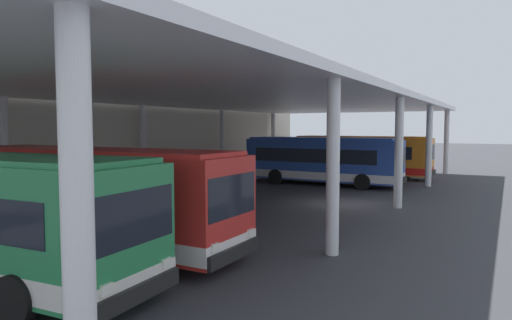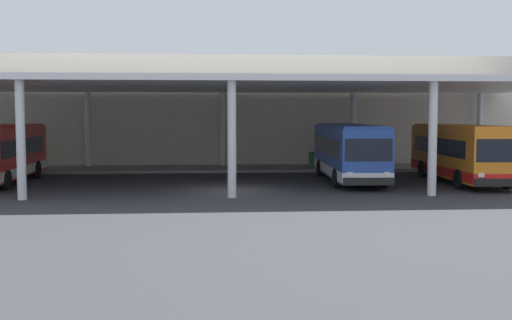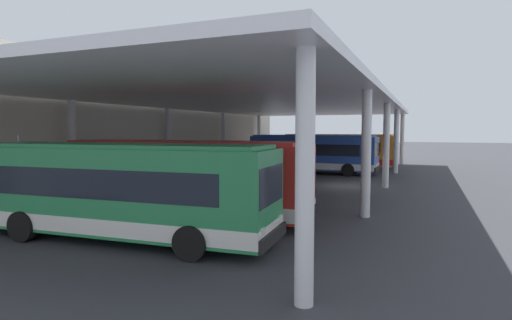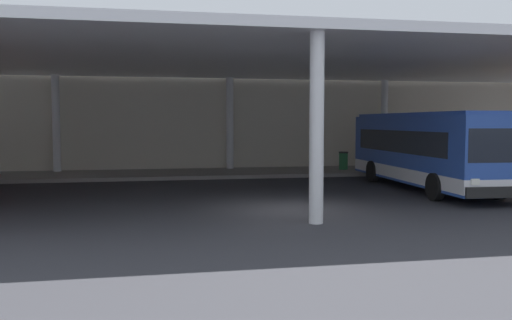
% 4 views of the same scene
% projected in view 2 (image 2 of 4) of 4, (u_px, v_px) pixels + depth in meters
% --- Properties ---
extents(ground_plane, '(200.00, 200.00, 0.00)m').
position_uv_depth(ground_plane, '(230.00, 191.00, 31.37)').
color(ground_plane, '#333338').
extents(platform_kerb, '(42.00, 4.50, 0.18)m').
position_uv_depth(platform_kerb, '(223.00, 169.00, 43.05)').
color(platform_kerb, gray).
rests_on(platform_kerb, ground).
extents(station_building_facade, '(48.00, 1.60, 7.95)m').
position_uv_depth(station_building_facade, '(222.00, 111.00, 46.00)').
color(station_building_facade, beige).
rests_on(station_building_facade, ground).
extents(canopy_shelter, '(40.00, 17.00, 5.55)m').
position_uv_depth(canopy_shelter, '(226.00, 87.00, 36.46)').
color(canopy_shelter, silver).
rests_on(canopy_shelter, ground).
extents(bus_second_bay, '(2.82, 10.56, 3.17)m').
position_uv_depth(bus_second_bay, '(0.00, 153.00, 34.63)').
color(bus_second_bay, red).
rests_on(bus_second_bay, ground).
extents(bus_middle_bay, '(3.02, 10.62, 3.17)m').
position_uv_depth(bus_middle_bay, '(349.00, 152.00, 35.69)').
color(bus_middle_bay, '#284CA8').
rests_on(bus_middle_bay, ground).
extents(bus_far_bay, '(3.00, 10.62, 3.17)m').
position_uv_depth(bus_far_bay, '(460.00, 152.00, 35.25)').
color(bus_far_bay, orange).
rests_on(bus_far_bay, ground).
extents(bench_waiting, '(1.80, 0.45, 0.92)m').
position_uv_depth(bench_waiting, '(342.00, 159.00, 43.71)').
color(bench_waiting, '#383D47').
rests_on(bench_waiting, platform_kerb).
extents(trash_bin, '(0.52, 0.52, 0.98)m').
position_uv_depth(trash_bin, '(312.00, 159.00, 43.35)').
color(trash_bin, '#236638').
rests_on(trash_bin, platform_kerb).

